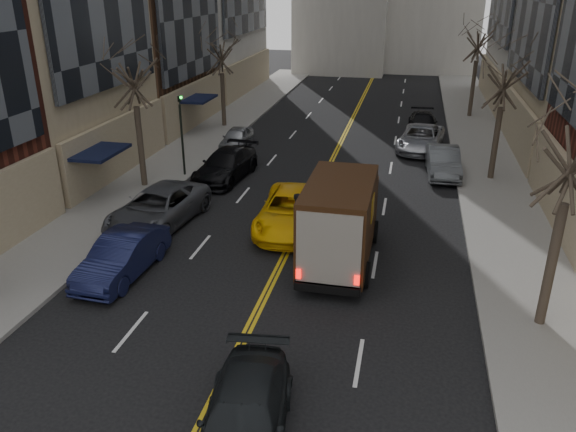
% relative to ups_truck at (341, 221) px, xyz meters
% --- Properties ---
extents(sidewalk_left, '(4.00, 66.00, 0.15)m').
position_rel_ups_truck_xyz_m(sidewalk_left, '(-11.13, 13.07, -1.63)').
color(sidewalk_left, slate).
rests_on(sidewalk_left, ground).
extents(sidewalk_right, '(4.00, 66.00, 0.15)m').
position_rel_ups_truck_xyz_m(sidewalk_right, '(6.87, 13.07, -1.63)').
color(sidewalk_right, slate).
rests_on(sidewalk_right, ground).
extents(tree_lf_mid, '(3.20, 3.20, 8.91)m').
position_rel_ups_truck_xyz_m(tree_lf_mid, '(-10.93, 6.07, 4.89)').
color(tree_lf_mid, '#382D23').
rests_on(tree_lf_mid, sidewalk_left).
extents(tree_lf_far, '(3.20, 3.20, 8.12)m').
position_rel_ups_truck_xyz_m(tree_lf_far, '(-10.93, 19.07, 4.32)').
color(tree_lf_far, '#382D23').
rests_on(tree_lf_far, sidewalk_left).
extents(tree_rt_mid, '(3.20, 3.20, 8.32)m').
position_rel_ups_truck_xyz_m(tree_rt_mid, '(6.67, 11.07, 4.46)').
color(tree_rt_mid, '#382D23').
rests_on(tree_rt_mid, sidewalk_right).
extents(tree_rt_far, '(3.20, 3.20, 9.11)m').
position_rel_ups_truck_xyz_m(tree_rt_far, '(6.67, 26.07, 5.03)').
color(tree_rt_far, '#382D23').
rests_on(tree_rt_far, sidewalk_right).
extents(traffic_signal, '(0.29, 0.26, 4.70)m').
position_rel_ups_truck_xyz_m(traffic_signal, '(-9.53, 8.06, 1.11)').
color(traffic_signal, black).
rests_on(traffic_signal, sidewalk_left).
extents(ups_truck, '(2.58, 6.21, 3.39)m').
position_rel_ups_truck_xyz_m(ups_truck, '(0.00, 0.00, 0.00)').
color(ups_truck, black).
rests_on(ups_truck, ground).
extents(observer_sedan, '(2.52, 5.02, 1.40)m').
position_rel_ups_truck_xyz_m(observer_sedan, '(-0.93, -9.47, -1.01)').
color(observer_sedan, black).
rests_on(observer_sedan, ground).
extents(taxi, '(2.96, 5.90, 1.60)m').
position_rel_ups_truck_xyz_m(taxi, '(-2.43, 2.71, -0.91)').
color(taxi, yellow).
rests_on(taxi, ground).
extents(pedestrian, '(0.68, 0.82, 1.92)m').
position_rel_ups_truck_xyz_m(pedestrian, '(-1.98, 1.93, -0.75)').
color(pedestrian, black).
rests_on(pedestrian, ground).
extents(parked_lf_b, '(1.82, 4.67, 1.52)m').
position_rel_ups_truck_xyz_m(parked_lf_b, '(-7.53, -2.70, -0.95)').
color(parked_lf_b, '#111536').
rests_on(parked_lf_b, ground).
extents(parked_lf_c, '(3.30, 6.03, 1.60)m').
position_rel_ups_truck_xyz_m(parked_lf_c, '(-8.18, 1.78, -0.91)').
color(parked_lf_c, '#4A4C52').
rests_on(parked_lf_c, ground).
extents(parked_lf_d, '(2.66, 5.48, 1.53)m').
position_rel_ups_truck_xyz_m(parked_lf_d, '(-7.23, 8.27, -0.94)').
color(parked_lf_d, black).
rests_on(parked_lf_d, ground).
extents(parked_lf_e, '(1.59, 3.85, 1.30)m').
position_rel_ups_truck_xyz_m(parked_lf_e, '(-8.43, 14.07, -1.06)').
color(parked_lf_e, '#A4A7AC').
rests_on(parked_lf_e, ground).
extents(parked_rt_a, '(1.86, 4.73, 1.53)m').
position_rel_ups_truck_xyz_m(parked_rt_a, '(4.17, 11.40, -0.94)').
color(parked_rt_a, '#54585C').
rests_on(parked_rt_a, ground).
extents(parked_rt_b, '(3.23, 5.72, 1.51)m').
position_rel_ups_truck_xyz_m(parked_rt_b, '(2.97, 16.14, -0.95)').
color(parked_rt_b, '#B3B4BB').
rests_on(parked_rt_b, ground).
extents(parked_rt_c, '(2.11, 4.78, 1.36)m').
position_rel_ups_truck_xyz_m(parked_rt_c, '(3.11, 20.50, -1.03)').
color(parked_rt_c, black).
rests_on(parked_rt_c, ground).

